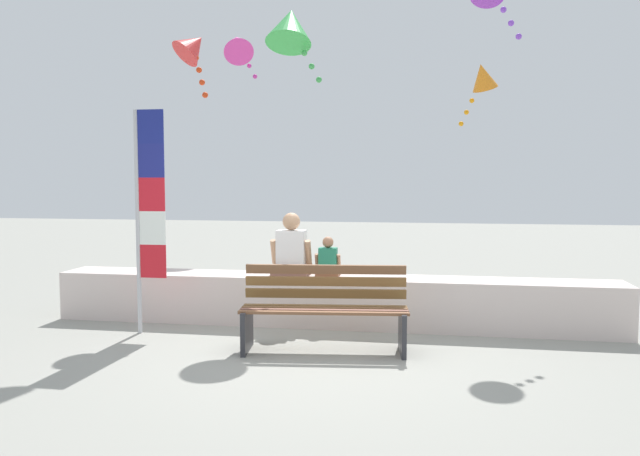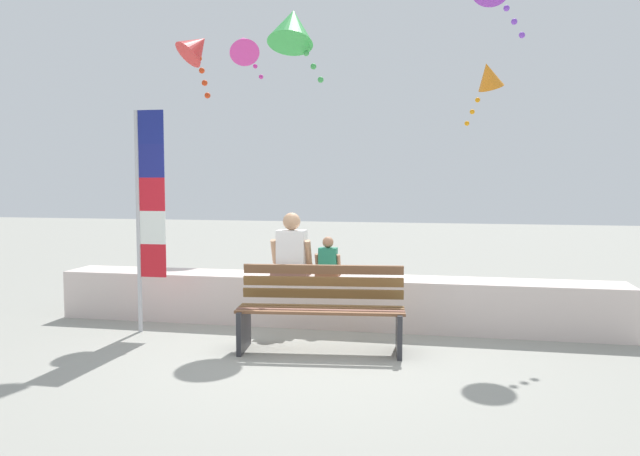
# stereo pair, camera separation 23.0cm
# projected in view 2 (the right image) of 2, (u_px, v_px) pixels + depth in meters

# --- Properties ---
(ground_plane) EXTENTS (40.00, 40.00, 0.00)m
(ground_plane) POSITION_uv_depth(u_px,v_px,m) (309.00, 351.00, 6.59)
(ground_plane) COLOR gray
(seawall_ledge) EXTENTS (7.00, 0.63, 0.61)m
(seawall_ledge) POSITION_uv_depth(u_px,v_px,m) (331.00, 300.00, 7.77)
(seawall_ledge) COLOR beige
(seawall_ledge) RESTS_ON ground
(park_bench) EXTENTS (1.81, 0.80, 0.88)m
(park_bench) POSITION_uv_depth(u_px,v_px,m) (321.00, 310.00, 6.61)
(park_bench) COLOR brown
(park_bench) RESTS_ON ground
(person_adult) EXTENTS (0.51, 0.38, 0.79)m
(person_adult) POSITION_uv_depth(u_px,v_px,m) (292.00, 251.00, 7.84)
(person_adult) COLOR brown
(person_adult) RESTS_ON seawall_ledge
(person_child) EXTENTS (0.32, 0.24, 0.49)m
(person_child) POSITION_uv_depth(u_px,v_px,m) (328.00, 261.00, 7.75)
(person_child) COLOR brown
(person_child) RESTS_ON seawall_ledge
(flag_banner) EXTENTS (0.37, 0.05, 2.61)m
(flag_banner) POSITION_uv_depth(u_px,v_px,m) (147.00, 206.00, 7.30)
(flag_banner) COLOR #B7B7BC
(flag_banner) RESTS_ON ground
(kite_magenta) EXTENTS (0.76, 0.90, 0.96)m
(kite_magenta) POSITION_uv_depth(u_px,v_px,m) (244.00, 45.00, 10.88)
(kite_magenta) COLOR #DB3D9E
(kite_green) EXTENTS (0.76, 0.78, 1.11)m
(kite_green) POSITION_uv_depth(u_px,v_px,m) (292.00, 27.00, 8.40)
(kite_green) COLOR green
(kite_orange) EXTENTS (0.68, 0.67, 1.02)m
(kite_orange) POSITION_uv_depth(u_px,v_px,m) (488.00, 77.00, 9.86)
(kite_orange) COLOR orange
(kite_red) EXTENTS (0.72, 0.72, 1.05)m
(kite_red) POSITION_uv_depth(u_px,v_px,m) (197.00, 47.00, 8.68)
(kite_red) COLOR red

